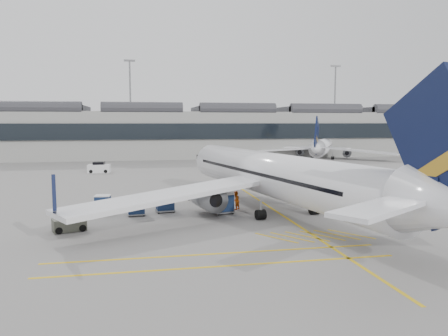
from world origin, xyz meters
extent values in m
plane|color=gray|center=(0.00, 0.00, 0.00)|extent=(220.00, 220.00, 0.00)
cube|color=#9E9E99|center=(0.00, 72.00, 5.50)|extent=(200.00, 20.00, 11.00)
cube|color=black|center=(0.00, 61.80, 6.50)|extent=(200.00, 0.50, 3.60)
cube|color=#38383D|center=(0.00, 72.00, 11.70)|extent=(200.00, 18.00, 1.40)
cylinder|color=slate|center=(-5.00, 86.00, 12.50)|extent=(0.44, 0.44, 25.00)
cube|color=slate|center=(-5.00, 86.00, 25.20)|extent=(3.00, 0.60, 0.50)
cylinder|color=slate|center=(55.00, 86.00, 12.50)|extent=(0.44, 0.44, 25.00)
cube|color=slate|center=(55.00, 86.00, 25.20)|extent=(3.00, 0.60, 0.50)
cube|color=gold|center=(10.00, 10.00, 0.01)|extent=(0.25, 60.00, 0.01)
cylinder|color=white|center=(9.74, 2.46, 3.53)|extent=(10.71, 33.79, 4.21)
cone|color=white|center=(6.01, 21.15, 3.53)|extent=(5.01, 5.22, 4.21)
cone|color=white|center=(13.55, -16.66, 3.98)|extent=(5.18, 6.10, 4.21)
cube|color=white|center=(-0.37, -1.27, 2.52)|extent=(18.59, 12.84, 0.39)
cube|color=white|center=(20.51, 2.90, 2.52)|extent=(19.39, 6.24, 0.39)
cylinder|color=slate|center=(3.26, 1.74, 1.74)|extent=(3.10, 4.42, 2.35)
cylinder|color=slate|center=(16.00, 4.28, 1.74)|extent=(3.10, 4.42, 2.35)
cube|color=#0B1233|center=(13.42, -16.00, 7.12)|extent=(2.00, 8.43, 9.38)
cylinder|color=black|center=(7.22, 15.10, 0.36)|extent=(0.45, 0.76, 0.72)
cylinder|color=black|center=(7.54, -0.83, 0.45)|extent=(0.94, 1.03, 0.90)
cylinder|color=black|center=(13.04, 0.26, 0.45)|extent=(0.94, 1.03, 0.90)
cylinder|color=white|center=(39.79, 59.01, 2.94)|extent=(16.67, 26.14, 3.51)
cone|color=white|center=(47.50, 72.86, 2.94)|extent=(4.88, 4.96, 3.51)
cone|color=white|center=(31.90, 44.84, 3.31)|extent=(5.24, 5.61, 3.51)
cube|color=white|center=(31.38, 62.10, 2.10)|extent=(16.20, 6.35, 0.33)
cube|color=white|center=(46.85, 53.48, 2.10)|extent=(13.25, 13.90, 0.33)
cylinder|color=slate|center=(35.30, 62.05, 1.44)|extent=(3.34, 3.88, 1.96)
cylinder|color=slate|center=(44.75, 56.79, 1.44)|extent=(3.34, 3.88, 1.96)
cube|color=#0B1233|center=(32.18, 45.33, 5.92)|extent=(3.70, 6.33, 7.81)
cylinder|color=black|center=(45.01, 68.38, 0.30)|extent=(0.52, 0.65, 0.60)
cylinder|color=black|center=(36.62, 58.11, 0.37)|extent=(0.93, 0.97, 0.75)
cylinder|color=black|center=(40.70, 55.84, 0.37)|extent=(0.93, 0.97, 0.75)
cube|color=beige|center=(3.79, 10.30, 0.33)|extent=(3.71, 1.94, 0.65)
cube|color=black|center=(4.71, 10.15, 1.07)|extent=(3.28, 1.51, 1.38)
cube|color=beige|center=(2.78, 10.46, 0.98)|extent=(1.02, 1.33, 0.84)
cylinder|color=black|center=(2.40, 9.86, 0.20)|extent=(0.43, 0.23, 0.41)
cylinder|color=black|center=(2.61, 11.15, 0.20)|extent=(0.43, 0.23, 0.41)
cylinder|color=black|center=(4.98, 9.45, 0.20)|extent=(0.43, 0.23, 0.41)
cylinder|color=black|center=(5.18, 10.73, 0.20)|extent=(0.43, 0.23, 0.41)
cube|color=gray|center=(-0.54, 4.08, 0.18)|extent=(1.89, 1.61, 0.12)
cube|color=#112143|center=(-0.54, 4.08, 1.00)|extent=(1.73, 1.54, 1.49)
cube|color=silver|center=(-0.54, 4.08, 1.78)|extent=(1.78, 1.60, 0.10)
cylinder|color=black|center=(-1.19, 3.45, 0.11)|extent=(0.24, 0.13, 0.23)
cylinder|color=black|center=(-1.31, 4.57, 0.11)|extent=(0.24, 0.13, 0.23)
cylinder|color=black|center=(0.23, 3.60, 0.11)|extent=(0.24, 0.13, 0.23)
cylinder|color=black|center=(0.11, 4.72, 0.11)|extent=(0.24, 0.13, 0.23)
cube|color=gray|center=(4.73, 2.35, 0.20)|extent=(2.19, 1.97, 0.13)
cube|color=#112143|center=(4.73, 2.35, 1.06)|extent=(2.02, 1.87, 1.57)
cube|color=silver|center=(4.73, 2.35, 1.89)|extent=(2.09, 1.94, 0.11)
cylinder|color=black|center=(4.16, 1.57, 0.12)|extent=(0.26, 0.17, 0.24)
cylinder|color=black|center=(3.84, 2.71, 0.12)|extent=(0.26, 0.17, 0.24)
cylinder|color=black|center=(5.63, 1.98, 0.12)|extent=(0.26, 0.17, 0.24)
cylinder|color=black|center=(5.30, 3.13, 0.12)|extent=(0.26, 0.17, 0.24)
cube|color=gray|center=(-3.25, 2.98, 0.17)|extent=(1.70, 1.44, 0.11)
cube|color=#112143|center=(-3.25, 2.98, 0.92)|extent=(1.55, 1.38, 1.36)
cube|color=silver|center=(-3.25, 2.98, 1.63)|extent=(1.60, 1.43, 0.09)
cylinder|color=black|center=(-3.86, 2.41, 0.10)|extent=(0.21, 0.11, 0.21)
cylinder|color=black|center=(-3.94, 3.44, 0.10)|extent=(0.21, 0.11, 0.21)
cylinder|color=black|center=(-2.55, 2.52, 0.10)|extent=(0.21, 0.11, 0.21)
cylinder|color=black|center=(-2.64, 3.54, 0.10)|extent=(0.21, 0.11, 0.21)
cube|color=gray|center=(-6.40, 5.38, 0.16)|extent=(1.65, 1.40, 0.11)
cube|color=#112143|center=(-6.40, 5.38, 0.88)|extent=(1.51, 1.35, 1.31)
cube|color=silver|center=(-6.40, 5.38, 1.57)|extent=(1.56, 1.39, 0.09)
cylinder|color=black|center=(-7.08, 4.95, 0.10)|extent=(0.21, 0.11, 0.20)
cylinder|color=black|center=(-6.98, 5.94, 0.10)|extent=(0.21, 0.11, 0.20)
cylinder|color=black|center=(-5.82, 4.83, 0.10)|extent=(0.21, 0.11, 0.20)
cylinder|color=black|center=(-5.73, 5.81, 0.10)|extent=(0.21, 0.11, 0.20)
imported|color=#E04B0B|center=(4.33, 4.85, 0.81)|extent=(0.66, 0.71, 1.63)
imported|color=#E3540B|center=(6.34, 3.89, 0.92)|extent=(1.13, 1.12, 1.84)
cube|color=#4C4E42|center=(-8.41, -1.86, 0.54)|extent=(2.79, 2.17, 0.98)
cube|color=#4C4E42|center=(-8.41, -1.86, 1.13)|extent=(1.49, 1.49, 0.49)
cylinder|color=black|center=(-9.05, -2.75, 0.28)|extent=(0.60, 0.41, 0.55)
cylinder|color=black|center=(-9.45, -1.53, 0.28)|extent=(0.60, 0.41, 0.55)
cylinder|color=black|center=(-7.37, -2.19, 0.28)|extent=(0.60, 0.41, 0.55)
cylinder|color=black|center=(-7.78, -0.98, 0.28)|extent=(0.60, 0.41, 0.55)
cone|color=#F24C0A|center=(10.77, 24.84, 0.25)|extent=(0.36, 0.36, 0.50)
cone|color=#F24C0A|center=(15.05, 6.56, 0.25)|extent=(0.37, 0.37, 0.51)
cube|color=silver|center=(-9.65, 39.22, 0.71)|extent=(3.80, 2.15, 1.42)
cube|color=black|center=(-9.65, 39.22, 1.57)|extent=(1.97, 1.88, 0.61)
cylinder|color=black|center=(-10.94, 38.52, 0.30)|extent=(0.63, 0.28, 0.61)
cylinder|color=black|center=(-10.79, 40.14, 0.30)|extent=(0.63, 0.28, 0.61)
cylinder|color=black|center=(-8.52, 38.30, 0.30)|extent=(0.63, 0.28, 0.61)
cylinder|color=black|center=(-8.37, 39.91, 0.30)|extent=(0.63, 0.28, 0.61)
cube|color=silver|center=(12.82, 33.97, 0.65)|extent=(1.70, 3.34, 1.29)
cube|color=black|center=(12.82, 33.97, 1.43)|extent=(1.59, 1.68, 0.55)
cylinder|color=black|center=(13.57, 32.88, 0.28)|extent=(0.21, 0.56, 0.55)
cylinder|color=black|center=(12.10, 32.86, 0.28)|extent=(0.21, 0.56, 0.55)
cylinder|color=black|center=(13.54, 35.09, 0.28)|extent=(0.21, 0.56, 0.55)
cylinder|color=black|center=(12.07, 35.07, 0.28)|extent=(0.21, 0.56, 0.55)
cube|color=silver|center=(28.48, 28.21, 0.71)|extent=(3.80, 2.12, 1.43)
cube|color=black|center=(28.48, 28.21, 1.58)|extent=(1.97, 1.87, 0.61)
cylinder|color=black|center=(27.33, 27.30, 0.31)|extent=(0.63, 0.27, 0.61)
cylinder|color=black|center=(27.20, 28.92, 0.31)|extent=(0.63, 0.27, 0.61)
cylinder|color=black|center=(29.76, 27.49, 0.31)|extent=(0.63, 0.27, 0.61)
cylinder|color=black|center=(29.63, 29.12, 0.31)|extent=(0.63, 0.27, 0.61)
camera|label=1|loc=(-2.85, -37.33, 8.56)|focal=35.00mm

